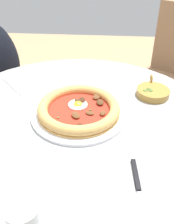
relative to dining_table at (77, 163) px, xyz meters
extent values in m
cylinder|color=#999993|center=(0.00, 0.00, 0.17)|extent=(0.94, 0.94, 0.03)
cylinder|color=gray|center=(0.00, 0.00, -0.20)|extent=(0.09, 0.09, 0.71)
cylinder|color=white|center=(-0.01, -0.04, 0.19)|extent=(0.31, 0.31, 0.01)
cylinder|color=tan|center=(-0.01, -0.04, 0.20)|extent=(0.26, 0.26, 0.01)
torus|color=tan|center=(-0.01, -0.04, 0.21)|extent=(0.26, 0.26, 0.03)
cylinder|color=red|center=(-0.01, -0.04, 0.20)|extent=(0.24, 0.24, 0.00)
cylinder|color=white|center=(0.00, -0.06, 0.21)|extent=(0.06, 0.06, 0.00)
ellipsoid|color=yellow|center=(0.00, -0.06, 0.21)|extent=(0.03, 0.03, 0.02)
ellipsoid|color=#4C2D19|center=(-0.07, -0.08, 0.21)|extent=(0.03, 0.04, 0.01)
ellipsoid|color=#4C2D19|center=(0.00, -0.08, 0.21)|extent=(0.04, 0.03, 0.01)
ellipsoid|color=#3D2314|center=(-0.02, 0.05, 0.21)|extent=(0.03, 0.03, 0.01)
ellipsoid|color=#3D2314|center=(-0.01, -0.09, 0.21)|extent=(0.03, 0.03, 0.01)
ellipsoid|color=brown|center=(0.00, 0.00, 0.21)|extent=(0.04, 0.04, 0.01)
ellipsoid|color=brown|center=(-0.04, -0.02, 0.21)|extent=(0.03, 0.03, 0.01)
ellipsoid|color=brown|center=(-0.06, -0.11, 0.21)|extent=(0.03, 0.04, 0.01)
ellipsoid|color=brown|center=(-0.08, -0.02, 0.21)|extent=(0.02, 0.03, 0.01)
ellipsoid|color=#2D6B28|center=(0.05, 0.01, 0.21)|extent=(0.01, 0.01, 0.00)
ellipsoid|color=#2D6B28|center=(0.01, -0.01, 0.21)|extent=(0.01, 0.01, 0.00)
ellipsoid|color=#2D6B28|center=(-0.04, -0.04, 0.21)|extent=(0.01, 0.01, 0.00)
cylinder|color=silver|center=(0.05, 0.36, 0.23)|extent=(0.07, 0.07, 0.09)
cube|color=silver|center=(-0.18, 0.31, 0.19)|extent=(0.02, 0.13, 0.00)
cube|color=black|center=(-0.17, 0.20, 0.19)|extent=(0.02, 0.10, 0.01)
cylinder|color=olive|center=(-0.26, -0.18, 0.20)|extent=(0.12, 0.12, 0.02)
torus|color=olive|center=(-0.26, -0.24, 0.22)|extent=(0.01, 0.03, 0.03)
ellipsoid|color=#516B2D|center=(-0.25, -0.16, 0.21)|extent=(0.02, 0.02, 0.02)
ellipsoid|color=#516B2D|center=(-0.24, -0.18, 0.21)|extent=(0.02, 0.02, 0.02)
ellipsoid|color=#516B2D|center=(-0.23, -0.16, 0.21)|extent=(0.02, 0.02, 0.02)
cube|color=#BCBCC1|center=(0.27, -0.20, 0.19)|extent=(0.12, 0.13, 0.00)
cube|color=#282833|center=(0.49, -0.44, -0.35)|extent=(0.44, 0.44, 0.45)
cylinder|color=#4C4742|center=(0.25, -0.49, -0.35)|extent=(0.02, 0.02, 0.44)
cylinder|color=#4C4742|center=(0.54, -0.75, -0.35)|extent=(0.02, 0.02, 0.44)
cube|color=#957050|center=(-0.45, -0.73, -0.10)|extent=(0.58, 0.58, 0.02)
cylinder|color=#8E6B4C|center=(-0.19, -0.67, -0.34)|extent=(0.02, 0.02, 0.46)
cylinder|color=#8E6B4C|center=(-0.39, -1.00, -0.34)|extent=(0.02, 0.02, 0.46)
camera|label=1|loc=(-0.08, 0.62, 0.67)|focal=41.19mm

